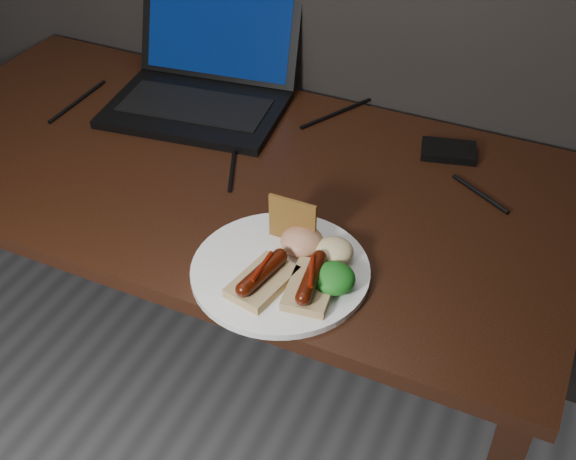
{
  "coord_description": "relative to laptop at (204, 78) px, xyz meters",
  "views": [
    {
      "loc": [
        0.61,
        0.37,
        1.56
      ],
      "look_at": [
        0.24,
        1.18,
        0.82
      ],
      "focal_mm": 45.0,
      "sensor_mm": 36.0,
      "label": 1
    }
  ],
  "objects": [
    {
      "name": "desk_cables",
      "position": [
        0.19,
        -0.08,
        -0.05
      ],
      "size": [
        0.97,
        0.46,
        0.01
      ],
      "color": "black",
      "rests_on": "desk"
    },
    {
      "name": "crispbread",
      "position": [
        0.39,
        -0.38,
        0.0
      ],
      "size": [
        0.09,
        0.01,
        0.08
      ],
      "primitive_type": "cube",
      "color": "olive",
      "rests_on": "plate"
    },
    {
      "name": "coleslaw_mound",
      "position": [
        0.47,
        -0.39,
        -0.02
      ],
      "size": [
        0.06,
        0.06,
        0.04
      ],
      "primitive_type": "ellipsoid",
      "color": "silver",
      "rests_on": "plate"
    },
    {
      "name": "bread_sausage_center",
      "position": [
        0.39,
        -0.5,
        -0.02
      ],
      "size": [
        0.09,
        0.13,
        0.04
      ],
      "color": "#D8BA7E",
      "rests_on": "plate"
    },
    {
      "name": "hard_drive",
      "position": [
        0.56,
        0.01,
        -0.05
      ],
      "size": [
        0.12,
        0.1,
        0.02
      ],
      "primitive_type": "cube",
      "rotation": [
        0.0,
        0.0,
        0.25
      ],
      "color": "black",
      "rests_on": "desk"
    },
    {
      "name": "bread_sausage_right",
      "position": [
        0.46,
        -0.48,
        -0.02
      ],
      "size": [
        0.09,
        0.12,
        0.04
      ],
      "color": "#D8BA7E",
      "rests_on": "plate"
    },
    {
      "name": "salsa_mound",
      "position": [
        0.41,
        -0.39,
        -0.02
      ],
      "size": [
        0.07,
        0.07,
        0.04
      ],
      "primitive_type": "ellipsoid",
      "color": "#A42010",
      "rests_on": "plate"
    },
    {
      "name": "desk",
      "position": [
        0.16,
        -0.22,
        -0.14
      ],
      "size": [
        1.4,
        0.7,
        0.75
      ],
      "color": "#34190D",
      "rests_on": "ground"
    },
    {
      "name": "salad_greens",
      "position": [
        0.49,
        -0.45,
        -0.02
      ],
      "size": [
        0.07,
        0.07,
        0.04
      ],
      "primitive_type": "ellipsoid",
      "color": "#136115",
      "rests_on": "plate"
    },
    {
      "name": "laptop",
      "position": [
        0.0,
        0.0,
        0.0
      ],
      "size": [
        0.42,
        0.39,
        0.25
      ],
      "color": "black",
      "rests_on": "desk"
    },
    {
      "name": "plate",
      "position": [
        0.4,
        -0.45,
        -0.05
      ],
      "size": [
        0.37,
        0.37,
        0.01
      ],
      "primitive_type": "cylinder",
      "rotation": [
        0.0,
        0.0,
        0.33
      ],
      "color": "white",
      "rests_on": "desk"
    }
  ]
}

